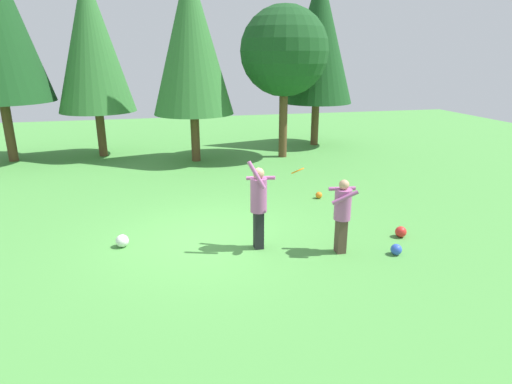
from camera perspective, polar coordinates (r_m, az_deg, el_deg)
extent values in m
plane|color=#4C9342|center=(9.69, -6.35, -6.19)|extent=(40.00, 40.00, 0.00)
cube|color=black|center=(9.05, 0.34, -5.04)|extent=(0.19, 0.22, 0.82)
cylinder|color=#A85693|center=(8.78, 0.35, -0.42)|extent=(0.34, 0.34, 0.71)
sphere|color=tan|center=(8.65, 0.35, 2.49)|extent=(0.23, 0.23, 0.23)
cylinder|color=#A85693|center=(8.88, 0.63, 1.87)|extent=(0.58, 0.34, 0.13)
cylinder|color=#A85693|center=(8.45, 0.06, 2.28)|extent=(0.38, 0.24, 0.56)
cube|color=#4C382D|center=(9.04, 11.18, -5.71)|extent=(0.19, 0.22, 0.73)
cylinder|color=#A85693|center=(8.80, 11.44, -1.62)|extent=(0.34, 0.34, 0.64)
sphere|color=tan|center=(8.67, 11.61, 0.94)|extent=(0.21, 0.21, 0.21)
cylinder|color=#A85693|center=(8.54, 11.73, -0.72)|extent=(0.52, 0.21, 0.31)
cylinder|color=#A85693|center=(8.90, 11.35, 0.45)|extent=(0.55, 0.22, 0.10)
cylinder|color=orange|center=(8.49, 5.54, 2.81)|extent=(0.37, 0.36, 0.15)
sphere|color=white|center=(9.63, -17.33, -6.20)|extent=(0.27, 0.27, 0.27)
sphere|color=blue|center=(9.32, 18.11, -7.26)|extent=(0.23, 0.23, 0.23)
sphere|color=red|center=(10.21, 18.66, -5.03)|extent=(0.25, 0.25, 0.25)
sphere|color=orange|center=(12.39, 8.34, -0.41)|extent=(0.19, 0.19, 0.19)
cylinder|color=brown|center=(17.16, 3.62, 9.68)|extent=(0.33, 0.33, 3.04)
sphere|color=#19471E|center=(16.99, 3.80, 18.15)|extent=(3.35, 3.35, 3.35)
cylinder|color=brown|center=(18.35, -20.06, 9.51)|extent=(0.33, 0.33, 3.25)
cone|color=#337033|center=(18.22, -21.02, 18.12)|extent=(2.93, 2.93, 5.20)
cylinder|color=brown|center=(19.71, 7.91, 11.17)|extent=(0.34, 0.34, 3.44)
cone|color=#19471E|center=(19.60, 8.29, 19.69)|extent=(3.10, 3.10, 5.50)
cylinder|color=brown|center=(18.81, -30.36, 9.66)|extent=(0.35, 0.35, 4.09)
cylinder|color=brown|center=(16.57, -8.16, 9.68)|extent=(0.33, 0.33, 3.29)
cone|color=#337033|center=(16.42, -8.60, 19.36)|extent=(2.96, 2.96, 5.26)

